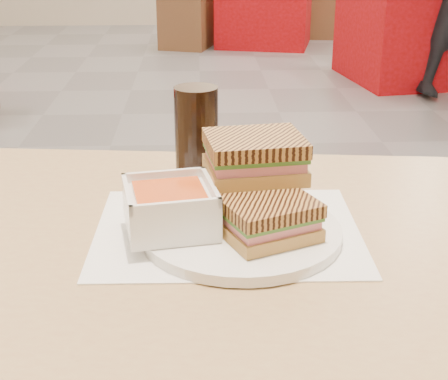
{
  "coord_description": "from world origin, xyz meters",
  "views": [
    {
      "loc": [
        -0.02,
        -2.79,
        1.15
      ],
      "look_at": [
        0.01,
        -2.0,
        0.82
      ],
      "focal_mm": 52.52,
      "sensor_mm": 36.0,
      "label": 1
    }
  ],
  "objects_px": {
    "soup_bowl": "(170,209)",
    "panini_lower": "(269,218)",
    "cola_glass": "(197,133)",
    "plate": "(242,232)",
    "bg_table_2": "(265,5)",
    "bg_chair_1l": "(371,41)",
    "bg_chair_2l": "(186,22)",
    "bg_table_1": "(415,26)",
    "bg_chair_2r": "(319,17)",
    "main_table": "(145,308)"
  },
  "relations": [
    {
      "from": "soup_bowl",
      "to": "panini_lower",
      "type": "xyz_separation_m",
      "value": [
        0.13,
        -0.03,
        -0.0
      ]
    },
    {
      "from": "soup_bowl",
      "to": "bg_chair_2l",
      "type": "xyz_separation_m",
      "value": [
        -0.06,
        5.54,
        -0.55
      ]
    },
    {
      "from": "main_table",
      "to": "bg_chair_2r",
      "type": "bearing_deg",
      "value": 77.45
    },
    {
      "from": "panini_lower",
      "to": "bg_chair_2r",
      "type": "xyz_separation_m",
      "value": [
        1.18,
        6.12,
        -0.59
      ]
    },
    {
      "from": "cola_glass",
      "to": "bg_chair_2r",
      "type": "height_order",
      "value": "cola_glass"
    },
    {
      "from": "plate",
      "to": "bg_chair_2r",
      "type": "bearing_deg",
      "value": 78.7
    },
    {
      "from": "bg_chair_2r",
      "to": "bg_table_2",
      "type": "bearing_deg",
      "value": -147.78
    },
    {
      "from": "bg_chair_1l",
      "to": "bg_table_2",
      "type": "bearing_deg",
      "value": 126.95
    },
    {
      "from": "cola_glass",
      "to": "bg_table_1",
      "type": "xyz_separation_m",
      "value": [
        1.64,
        3.92,
        -0.42
      ]
    },
    {
      "from": "bg_table_1",
      "to": "bg_chair_2r",
      "type": "height_order",
      "value": "bg_table_1"
    },
    {
      "from": "bg_table_1",
      "to": "bg_table_2",
      "type": "relative_size",
      "value": 1.04
    },
    {
      "from": "cola_glass",
      "to": "soup_bowl",
      "type": "bearing_deg",
      "value": -98.84
    },
    {
      "from": "cola_glass",
      "to": "main_table",
      "type": "bearing_deg",
      "value": -109.47
    },
    {
      "from": "panini_lower",
      "to": "bg_chair_2l",
      "type": "height_order",
      "value": "panini_lower"
    },
    {
      "from": "bg_chair_2l",
      "to": "soup_bowl",
      "type": "bearing_deg",
      "value": -89.42
    },
    {
      "from": "plate",
      "to": "bg_chair_2l",
      "type": "bearing_deg",
      "value": 91.56
    },
    {
      "from": "bg_chair_1l",
      "to": "bg_chair_2l",
      "type": "relative_size",
      "value": 0.76
    },
    {
      "from": "bg_chair_2r",
      "to": "bg_table_1",
      "type": "bearing_deg",
      "value": -79.3
    },
    {
      "from": "panini_lower",
      "to": "bg_table_1",
      "type": "height_order",
      "value": "panini_lower"
    },
    {
      "from": "cola_glass",
      "to": "bg_table_2",
      "type": "relative_size",
      "value": 0.15
    },
    {
      "from": "main_table",
      "to": "cola_glass",
      "type": "xyz_separation_m",
      "value": [
        0.08,
        0.22,
        0.19
      ]
    },
    {
      "from": "plate",
      "to": "bg_table_1",
      "type": "xyz_separation_m",
      "value": [
        1.58,
        4.15,
        -0.35
      ]
    },
    {
      "from": "panini_lower",
      "to": "cola_glass",
      "type": "distance_m",
      "value": 0.28
    },
    {
      "from": "main_table",
      "to": "bg_chair_1l",
      "type": "distance_m",
      "value": 4.93
    },
    {
      "from": "plate",
      "to": "soup_bowl",
      "type": "relative_size",
      "value": 2.0
    },
    {
      "from": "bg_table_1",
      "to": "bg_chair_2r",
      "type": "xyz_separation_m",
      "value": [
        -0.37,
        1.94,
        -0.2
      ]
    },
    {
      "from": "bg_chair_2r",
      "to": "cola_glass",
      "type": "bearing_deg",
      "value": -102.28
    },
    {
      "from": "bg_table_1",
      "to": "bg_chair_2r",
      "type": "distance_m",
      "value": 1.98
    },
    {
      "from": "main_table",
      "to": "bg_chair_2l",
      "type": "height_order",
      "value": "main_table"
    },
    {
      "from": "bg_table_1",
      "to": "bg_chair_2l",
      "type": "distance_m",
      "value": 2.23
    },
    {
      "from": "panini_lower",
      "to": "bg_chair_1l",
      "type": "height_order",
      "value": "panini_lower"
    },
    {
      "from": "plate",
      "to": "soup_bowl",
      "type": "distance_m",
      "value": 0.1
    },
    {
      "from": "cola_glass",
      "to": "bg_table_1",
      "type": "relative_size",
      "value": 0.14
    },
    {
      "from": "bg_table_1",
      "to": "bg_chair_1l",
      "type": "bearing_deg",
      "value": 109.4
    },
    {
      "from": "plate",
      "to": "bg_table_2",
      "type": "relative_size",
      "value": 0.26
    },
    {
      "from": "soup_bowl",
      "to": "bg_chair_2r",
      "type": "relative_size",
      "value": 0.33
    },
    {
      "from": "bg_chair_2l",
      "to": "main_table",
      "type": "bearing_deg",
      "value": -89.85
    },
    {
      "from": "plate",
      "to": "bg_chair_1l",
      "type": "height_order",
      "value": "plate"
    },
    {
      "from": "plate",
      "to": "cola_glass",
      "type": "xyz_separation_m",
      "value": [
        -0.06,
        0.23,
        0.07
      ]
    },
    {
      "from": "soup_bowl",
      "to": "bg_table_2",
      "type": "height_order",
      "value": "soup_bowl"
    },
    {
      "from": "panini_lower",
      "to": "bg_chair_2r",
      "type": "distance_m",
      "value": 6.26
    },
    {
      "from": "bg_chair_1l",
      "to": "soup_bowl",
      "type": "bearing_deg",
      "value": -107.72
    },
    {
      "from": "bg_table_2",
      "to": "plate",
      "type": "bearing_deg",
      "value": -96.17
    },
    {
      "from": "soup_bowl",
      "to": "bg_table_2",
      "type": "relative_size",
      "value": 0.13
    },
    {
      "from": "bg_table_2",
      "to": "bg_chair_1l",
      "type": "height_order",
      "value": "bg_table_2"
    },
    {
      "from": "soup_bowl",
      "to": "plate",
      "type": "bearing_deg",
      "value": 0.34
    },
    {
      "from": "plate",
      "to": "panini_lower",
      "type": "bearing_deg",
      "value": -42.12
    },
    {
      "from": "main_table",
      "to": "panini_lower",
      "type": "height_order",
      "value": "panini_lower"
    },
    {
      "from": "main_table",
      "to": "panini_lower",
      "type": "xyz_separation_m",
      "value": [
        0.17,
        -0.04,
        0.16
      ]
    },
    {
      "from": "main_table",
      "to": "plate",
      "type": "bearing_deg",
      "value": -4.28
    }
  ]
}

